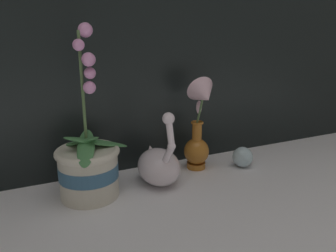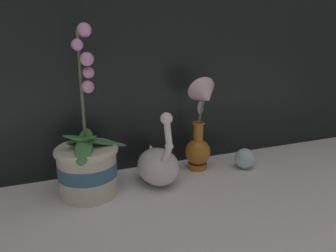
# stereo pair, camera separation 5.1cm
# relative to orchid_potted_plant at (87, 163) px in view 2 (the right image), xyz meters

# --- Properties ---
(ground_plane) EXTENTS (2.80, 2.80, 0.00)m
(ground_plane) POSITION_rel_orchid_potted_plant_xyz_m (0.23, -0.10, -0.09)
(ground_plane) COLOR white
(orchid_potted_plant) EXTENTS (0.21, 0.21, 0.47)m
(orchid_potted_plant) POSITION_rel_orchid_potted_plant_xyz_m (0.00, 0.00, 0.00)
(orchid_potted_plant) COLOR beige
(orchid_potted_plant) RESTS_ON ground_plane
(swan_figurine) EXTENTS (0.12, 0.21, 0.24)m
(swan_figurine) POSITION_rel_orchid_potted_plant_xyz_m (0.21, -0.00, -0.03)
(swan_figurine) COLOR white
(swan_figurine) RESTS_ON ground_plane
(blue_vase) EXTENTS (0.09, 0.13, 0.31)m
(blue_vase) POSITION_rel_orchid_potted_plant_xyz_m (0.36, 0.03, 0.05)
(blue_vase) COLOR #B26B23
(blue_vase) RESTS_ON ground_plane
(glass_sphere) EXTENTS (0.07, 0.07, 0.07)m
(glass_sphere) POSITION_rel_orchid_potted_plant_xyz_m (0.51, -0.01, -0.06)
(glass_sphere) COLOR silver
(glass_sphere) RESTS_ON ground_plane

